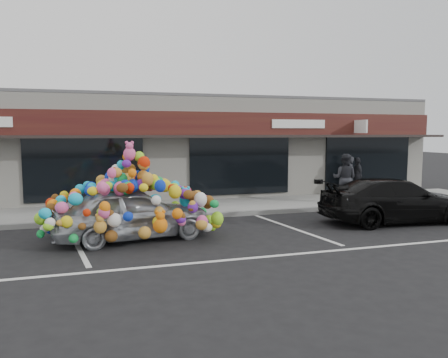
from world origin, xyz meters
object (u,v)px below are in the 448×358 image
object	(u,v)px
toy_car	(132,207)
pedestrian_a	(349,176)
pedestrian_b	(345,178)
pedestrian_c	(357,176)
black_sedan	(395,200)

from	to	relation	value
toy_car	pedestrian_a	xyz separation A→B (m)	(9.44, 4.56, 0.12)
toy_car	pedestrian_a	size ratio (longest dim) A/B	2.77
pedestrian_a	pedestrian_b	size ratio (longest dim) A/B	0.89
toy_car	pedestrian_a	bearing A→B (deg)	-72.53
toy_car	pedestrian_b	size ratio (longest dim) A/B	2.46
toy_car	pedestrian_b	world-z (taller)	toy_car
pedestrian_c	black_sedan	bearing A→B (deg)	-7.61
pedestrian_c	pedestrian_b	bearing A→B (deg)	-30.44
toy_car	pedestrian_c	world-z (taller)	toy_car
toy_car	pedestrian_c	size ratio (longest dim) A/B	2.86
toy_car	pedestrian_b	distance (m)	8.69
pedestrian_a	toy_car	bearing A→B (deg)	-9.68
pedestrian_b	pedestrian_c	world-z (taller)	pedestrian_b
black_sedan	pedestrian_b	bearing A→B (deg)	1.20
black_sedan	pedestrian_b	size ratio (longest dim) A/B	2.57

